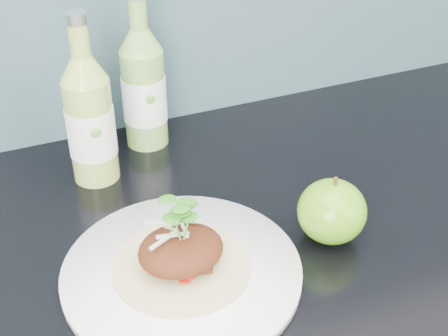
{
  "coord_description": "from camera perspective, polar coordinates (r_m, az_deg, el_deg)",
  "views": [
    {
      "loc": [
        -0.24,
        1.08,
        1.42
      ],
      "look_at": [
        0.01,
        1.66,
        1.0
      ],
      "focal_mm": 50.0,
      "sensor_mm": 36.0,
      "label": 1
    }
  ],
  "objects": [
    {
      "name": "cider_bottle_left",
      "position": [
        0.9,
        -12.16,
        4.32
      ],
      "size": [
        0.09,
        0.09,
        0.25
      ],
      "rotation": [
        0.0,
        0.0,
        0.31
      ],
      "color": "#9FB34A",
      "rests_on": "kitchen_counter"
    },
    {
      "name": "pork_taco",
      "position": [
        0.73,
        -3.98,
        -7.36
      ],
      "size": [
        0.17,
        0.17,
        0.1
      ],
      "color": "tan",
      "rests_on": "dinner_plate"
    },
    {
      "name": "green_apple",
      "position": [
        0.8,
        9.84,
        -3.93
      ],
      "size": [
        0.11,
        0.11,
        0.09
      ],
      "rotation": [
        0.0,
        0.0,
        0.36
      ],
      "color": "#49830E",
      "rests_on": "kitchen_counter"
    },
    {
      "name": "cider_bottle_right",
      "position": [
        0.97,
        -7.35,
        7.25
      ],
      "size": [
        0.08,
        0.08,
        0.25
      ],
      "rotation": [
        0.0,
        0.0,
        -0.22
      ],
      "color": "#79AA47",
      "rests_on": "kitchen_counter"
    },
    {
      "name": "dinner_plate",
      "position": [
        0.76,
        -3.87,
        -9.48
      ],
      "size": [
        0.38,
        0.38,
        0.02
      ],
      "color": "white",
      "rests_on": "kitchen_counter"
    }
  ]
}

